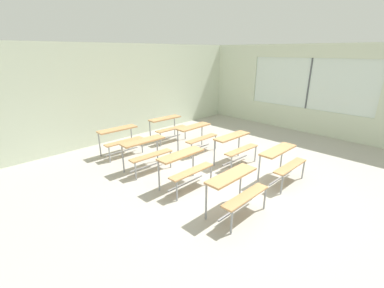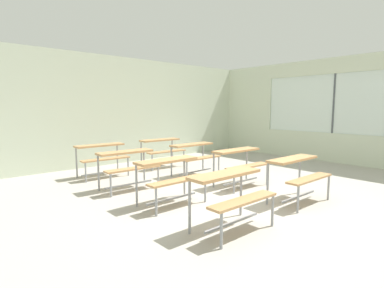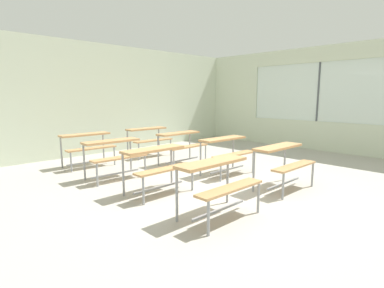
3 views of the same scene
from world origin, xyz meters
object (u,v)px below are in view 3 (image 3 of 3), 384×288
Objects in this scene: desk_bench_r1c1 at (227,147)px; desk_bench_r2c1 at (182,140)px; desk_bench_r1c0 at (158,160)px; desk_bench_r0c0 at (218,176)px; desk_bench_r3c0 at (87,142)px; desk_bench_r2c0 at (114,150)px; desk_bench_r0c1 at (283,157)px; desk_bench_r3c1 at (149,135)px.

desk_bench_r1c1 and desk_bench_r2c1 have the same top height.
desk_bench_r1c1 is 1.02× the size of desk_bench_r2c1.
desk_bench_r1c0 is 1.00× the size of desk_bench_r2c1.
desk_bench_r0c0 is at bearing -141.46° from desk_bench_r1c1.
desk_bench_r1c1 is 1.00× the size of desk_bench_r3c0.
desk_bench_r0c0 is at bearing -87.28° from desk_bench_r2c0.
desk_bench_r0c1 is 0.98× the size of desk_bench_r3c1.
desk_bench_r1c0 and desk_bench_r3c1 have the same top height.
desk_bench_r2c1 is 1.33m from desk_bench_r3c1.
desk_bench_r3c0 is at bearing -176.96° from desk_bench_r3c1.
desk_bench_r2c0 is 2.24m from desk_bench_r3c1.
desk_bench_r0c0 is 1.00× the size of desk_bench_r0c1.
desk_bench_r1c0 and desk_bench_r2c0 have the same top height.
desk_bench_r0c0 and desk_bench_r0c1 have the same top height.
desk_bench_r2c1 is at bearing 94.37° from desk_bench_r1c1.
desk_bench_r0c0 and desk_bench_r2c0 have the same top height.
desk_bench_r2c0 is 1.00× the size of desk_bench_r3c1.
desk_bench_r2c0 and desk_bench_r2c1 have the same top height.
desk_bench_r1c1 and desk_bench_r3c0 have the same top height.
desk_bench_r0c1 is 1.31m from desk_bench_r1c1.
desk_bench_r1c0 is 0.99× the size of desk_bench_r3c0.
desk_bench_r0c0 and desk_bench_r3c0 have the same top height.
desk_bench_r2c0 is at bearing -179.41° from desk_bench_r2c1.
desk_bench_r3c0 is at bearing 88.86° from desk_bench_r2c0.
desk_bench_r1c1 is (1.80, 1.33, 0.00)m from desk_bench_r0c0.
desk_bench_r0c0 and desk_bench_r3c1 have the same top height.
desk_bench_r0c1 and desk_bench_r2c1 have the same top height.
desk_bench_r1c0 is 2.63m from desk_bench_r3c0.
desk_bench_r1c0 is 3.16m from desk_bench_r3c1.
desk_bench_r1c1 is at bearing 87.31° from desk_bench_r0c1.
desk_bench_r1c1 is at bearing -0.11° from desk_bench_r1c0.
desk_bench_r3c0 is at bearing 125.45° from desk_bench_r1c1.
desk_bench_r0c1 is 4.28m from desk_bench_r3c0.
desk_bench_r0c0 is 1.00× the size of desk_bench_r2c1.
desk_bench_r3c0 is at bearing 142.06° from desk_bench_r2c1.
desk_bench_r0c0 is 0.99× the size of desk_bench_r3c0.
desk_bench_r1c0 is 1.76m from desk_bench_r1c1.
desk_bench_r3c0 is (-1.74, 2.64, 0.00)m from desk_bench_r1c1.
desk_bench_r0c1 is at bearing -54.03° from desk_bench_r2c0.
desk_bench_r1c1 is 1.00× the size of desk_bench_r3c1.
desk_bench_r3c1 is (1.71, 0.01, 0.00)m from desk_bench_r3c0.
desk_bench_r0c1 is at bearing -90.39° from desk_bench_r2c1.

